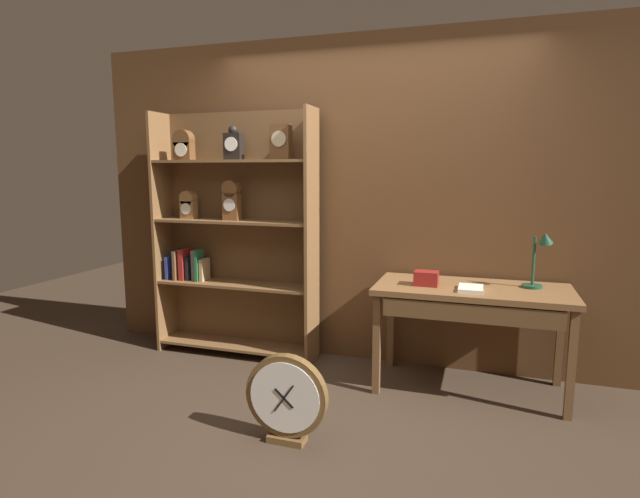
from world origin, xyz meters
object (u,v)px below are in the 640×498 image
(desk_lamp, at_px, (540,257))
(workbench, at_px, (472,300))
(round_clock_large, at_px, (286,398))
(bookshelf, at_px, (232,232))
(toolbox_small, at_px, (426,278))
(open_repair_manual, at_px, (471,289))

(desk_lamp, bearing_deg, workbench, -166.59)
(round_clock_large, bearing_deg, bookshelf, 128.46)
(desk_lamp, relative_size, round_clock_large, 0.77)
(desk_lamp, bearing_deg, round_clock_large, -140.36)
(workbench, relative_size, toolbox_small, 8.07)
(workbench, distance_m, toolbox_small, 0.34)
(toolbox_small, relative_size, round_clock_large, 0.31)
(bookshelf, distance_m, workbench, 1.99)
(workbench, bearing_deg, desk_lamp, 13.41)
(bookshelf, distance_m, toolbox_small, 1.66)
(workbench, height_order, toolbox_small, toolbox_small)
(workbench, xyz_separation_m, desk_lamp, (0.42, 0.10, 0.31))
(toolbox_small, bearing_deg, workbench, 5.59)
(desk_lamp, xyz_separation_m, open_repair_manual, (-0.43, -0.19, -0.21))
(toolbox_small, xyz_separation_m, round_clock_large, (-0.65, -1.02, -0.53))
(bookshelf, bearing_deg, desk_lamp, -2.06)
(desk_lamp, relative_size, open_repair_manual, 1.84)
(toolbox_small, bearing_deg, open_repair_manual, -10.83)
(workbench, relative_size, desk_lamp, 3.27)
(bookshelf, bearing_deg, workbench, -5.48)
(desk_lamp, height_order, toolbox_small, desk_lamp)
(workbench, xyz_separation_m, round_clock_large, (-0.96, -1.05, -0.40))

